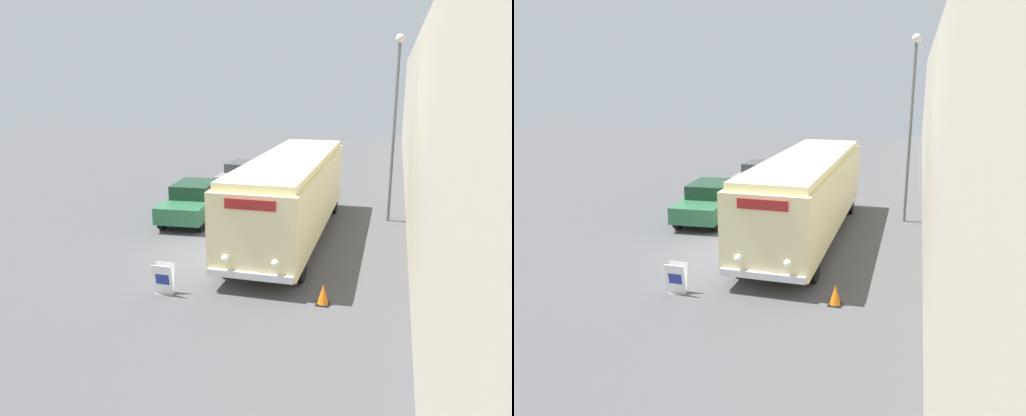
% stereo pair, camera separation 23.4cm
% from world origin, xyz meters
% --- Properties ---
extents(ground_plane, '(80.00, 80.00, 0.00)m').
position_xyz_m(ground_plane, '(0.00, 0.00, 0.00)').
color(ground_plane, '#4C4C4F').
extents(building_wall_right, '(0.30, 60.00, 7.75)m').
position_xyz_m(building_wall_right, '(6.30, 10.00, 3.87)').
color(building_wall_right, '#B2A893').
rests_on(building_wall_right, ground_plane).
extents(vintage_bus, '(2.59, 11.16, 3.13)m').
position_xyz_m(vintage_bus, '(1.86, 2.49, 1.78)').
color(vintage_bus, black).
rests_on(vintage_bus, ground_plane).
extents(sign_board, '(0.58, 0.34, 0.89)m').
position_xyz_m(sign_board, '(-0.52, -3.51, 0.43)').
color(sign_board, gray).
rests_on(sign_board, ground_plane).
extents(streetlamp, '(0.36, 0.36, 7.60)m').
position_xyz_m(streetlamp, '(5.40, 5.92, 4.81)').
color(streetlamp, '#595E60').
rests_on(streetlamp, ground_plane).
extents(parked_car_near, '(2.22, 4.91, 1.59)m').
position_xyz_m(parked_car_near, '(-2.66, 3.98, 0.82)').
color(parked_car_near, black).
rests_on(parked_car_near, ground_plane).
extents(parked_car_mid, '(1.83, 4.58, 1.39)m').
position_xyz_m(parked_car_mid, '(-2.65, 10.95, 0.73)').
color(parked_car_mid, black).
rests_on(parked_car_mid, ground_plane).
extents(traffic_cone, '(0.36, 0.36, 0.58)m').
position_xyz_m(traffic_cone, '(3.88, -3.00, 0.28)').
color(traffic_cone, black).
rests_on(traffic_cone, ground_plane).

